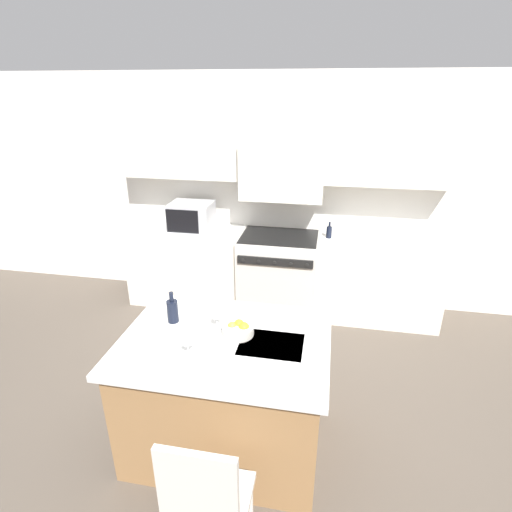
{
  "coord_description": "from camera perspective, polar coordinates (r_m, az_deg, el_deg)",
  "views": [
    {
      "loc": [
        0.54,
        -2.46,
        2.53
      ],
      "look_at": [
        -0.05,
        0.65,
        1.18
      ],
      "focal_mm": 28.0,
      "sensor_mm": 36.0,
      "label": 1
    }
  ],
  "objects": [
    {
      "name": "kitchen_island",
      "position": [
        3.09,
        -4.21,
        -18.78
      ],
      "size": [
        1.43,
        1.06,
        0.93
      ],
      "color": "olive",
      "rests_on": "ground_plane"
    },
    {
      "name": "fruit_bowl",
      "position": [
        2.83,
        -2.53,
        -10.37
      ],
      "size": [
        0.22,
        0.22,
        0.1
      ],
      "color": "silver",
      "rests_on": "kitchen_island"
    },
    {
      "name": "back_counter",
      "position": [
        4.8,
        3.26,
        -2.33
      ],
      "size": [
        3.66,
        0.62,
        0.94
      ],
      "color": "silver",
      "rests_on": "ground_plane"
    },
    {
      "name": "oil_bottle_on_counter",
      "position": [
        4.59,
        10.4,
        3.41
      ],
      "size": [
        0.06,
        0.06,
        0.19
      ],
      "color": "black",
      "rests_on": "back_counter"
    },
    {
      "name": "range_stove",
      "position": [
        4.79,
        3.22,
        -2.43
      ],
      "size": [
        0.91,
        0.7,
        0.94
      ],
      "color": "beige",
      "rests_on": "ground_plane"
    },
    {
      "name": "microwave",
      "position": [
        4.81,
        -9.2,
        5.57
      ],
      "size": [
        0.49,
        0.39,
        0.33
      ],
      "color": "#B7B7BC",
      "rests_on": "back_counter"
    },
    {
      "name": "wine_glass_near",
      "position": [
        2.62,
        -9.84,
        -11.2
      ],
      "size": [
        0.08,
        0.08,
        0.2
      ],
      "color": "white",
      "rests_on": "kitchen_island"
    },
    {
      "name": "ground_plane",
      "position": [
        3.57,
        -1.25,
        -22.09
      ],
      "size": [
        10.0,
        10.0,
        0.0
      ],
      "primitive_type": "plane",
      "color": "brown"
    },
    {
      "name": "back_cabinetry",
      "position": [
        4.68,
        3.99,
        11.58
      ],
      "size": [
        10.0,
        0.46,
        2.7
      ],
      "color": "silver",
      "rests_on": "ground_plane"
    },
    {
      "name": "island_chair",
      "position": [
        2.42,
        -7.19,
        -31.52
      ],
      "size": [
        0.42,
        0.4,
        1.02
      ],
      "color": "beige",
      "rests_on": "ground_plane"
    },
    {
      "name": "wine_bottle",
      "position": [
        3.0,
        -11.83,
        -7.64
      ],
      "size": [
        0.08,
        0.08,
        0.24
      ],
      "color": "black",
      "rests_on": "kitchen_island"
    },
    {
      "name": "wine_glass_far",
      "position": [
        2.86,
        -5.67,
        -7.76
      ],
      "size": [
        0.08,
        0.08,
        0.2
      ],
      "color": "white",
      "rests_on": "kitchen_island"
    }
  ]
}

